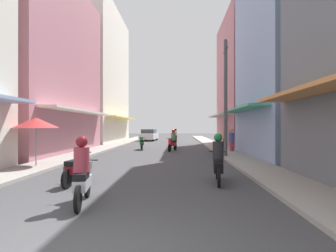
# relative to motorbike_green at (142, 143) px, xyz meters

# --- Properties ---
(ground_plane) EXTENTS (100.30, 100.30, 0.00)m
(ground_plane) POSITION_rel_motorbike_green_xyz_m (1.46, 1.08, -0.50)
(ground_plane) COLOR #424244
(sidewalk_left) EXTENTS (1.76, 53.59, 0.12)m
(sidewalk_left) POSITION_rel_motorbike_green_xyz_m (-3.22, 1.08, -0.44)
(sidewalk_left) COLOR #9E9991
(sidewalk_left) RESTS_ON ground
(sidewalk_right) EXTENTS (1.76, 53.59, 0.12)m
(sidewalk_right) POSITION_rel_motorbike_green_xyz_m (6.15, 1.08, -0.44)
(sidewalk_right) COLOR #9E9991
(sidewalk_right) RESTS_ON ground
(building_left_mid) EXTENTS (7.05, 11.60, 11.73)m
(building_left_mid) POSITION_rel_motorbike_green_xyz_m (-7.10, -2.71, 5.36)
(building_left_mid) COLOR #B7727F
(building_left_mid) RESTS_ON ground
(building_left_far) EXTENTS (7.05, 13.03, 15.17)m
(building_left_far) POSITION_rel_motorbike_green_xyz_m (-7.10, 10.48, 7.07)
(building_left_far) COLOR silver
(building_left_far) RESTS_ON ground
(building_right_mid) EXTENTS (7.05, 8.33, 14.22)m
(building_right_mid) POSITION_rel_motorbike_green_xyz_m (10.03, -4.72, 6.60)
(building_right_mid) COLOR #8CA5CC
(building_right_mid) RESTS_ON ground
(building_right_far) EXTENTS (7.05, 9.28, 11.84)m
(building_right_far) POSITION_rel_motorbike_green_xyz_m (10.03, 4.56, 5.41)
(building_right_far) COLOR #B7727F
(building_right_far) RESTS_ON ground
(motorbike_green) EXTENTS (0.60, 1.79, 0.96)m
(motorbike_green) POSITION_rel_motorbike_green_xyz_m (0.00, 0.00, 0.00)
(motorbike_green) COLOR black
(motorbike_green) RESTS_ON ground
(motorbike_orange) EXTENTS (0.56, 1.80, 1.58)m
(motorbike_orange) POSITION_rel_motorbike_green_xyz_m (2.49, 10.25, 0.20)
(motorbike_orange) COLOR black
(motorbike_orange) RESTS_ON ground
(motorbike_red) EXTENTS (0.73, 1.75, 1.58)m
(motorbike_red) POSITION_rel_motorbike_green_xyz_m (2.41, -1.05, 0.20)
(motorbike_red) COLOR black
(motorbike_red) RESTS_ON ground
(motorbike_maroon) EXTENTS (0.55, 1.81, 0.96)m
(motorbike_maroon) POSITION_rel_motorbike_green_xyz_m (-0.33, -12.56, 0.00)
(motorbike_maroon) COLOR black
(motorbike_maroon) RESTS_ON ground
(motorbike_black) EXTENTS (0.55, 1.81, 1.58)m
(motorbike_black) POSITION_rel_motorbike_green_xyz_m (4.07, -12.25, 0.20)
(motorbike_black) COLOR black
(motorbike_black) RESTS_ON ground
(motorbike_silver) EXTENTS (0.59, 1.80, 1.58)m
(motorbike_silver) POSITION_rel_motorbike_green_xyz_m (0.64, -14.76, 0.20)
(motorbike_silver) COLOR black
(motorbike_silver) RESTS_ON ground
(parked_car) EXTENTS (2.12, 4.24, 1.45)m
(parked_car) POSITION_rel_motorbike_green_xyz_m (-0.86, 13.50, 0.24)
(parked_car) COLOR silver
(parked_car) RESTS_ON ground
(pedestrian_crossing) EXTENTS (0.34, 0.34, 1.61)m
(pedestrian_crossing) POSITION_rel_motorbike_green_xyz_m (6.44, -2.24, 0.30)
(pedestrian_crossing) COLOR #99333F
(pedestrian_crossing) RESTS_ON ground
(pedestrian_midway) EXTENTS (0.34, 0.34, 1.68)m
(pedestrian_midway) POSITION_rel_motorbike_green_xyz_m (6.70, 2.07, 0.34)
(pedestrian_midway) COLOR #99333F
(pedestrian_midway) RESTS_ON ground
(vendor_umbrella) EXTENTS (1.89, 1.89, 2.18)m
(vendor_umbrella) POSITION_rel_motorbike_green_xyz_m (-3.28, -9.43, 1.44)
(vendor_umbrella) COLOR #99999E
(vendor_umbrella) RESTS_ON ground
(utility_pole) EXTENTS (0.20, 1.20, 6.74)m
(utility_pole) POSITION_rel_motorbike_green_xyz_m (5.52, -5.24, 2.94)
(utility_pole) COLOR #4C4C4F
(utility_pole) RESTS_ON ground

